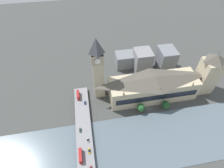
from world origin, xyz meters
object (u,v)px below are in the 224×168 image
victoria_tower (208,73)px  double_decker_bus_rear (78,95)px  car_northbound_tail (89,151)px  car_southbound_lead (80,130)px  double_decker_bus_lead (80,155)px  parliament_hall (153,87)px  clock_tower (98,68)px  road_bridge (85,150)px  car_southbound_mid (85,103)px  car_northbound_lead (88,140)px

victoria_tower → double_decker_bus_rear: victoria_tower is taller
car_northbound_tail → car_southbound_lead: car_southbound_lead is taller
double_decker_bus_lead → car_southbound_lead: 23.77m
parliament_hall → clock_tower: clock_tower is taller
road_bridge → car_southbound_mid: size_ratio=34.08×
road_bridge → clock_tower: bearing=-18.3°
car_northbound_lead → victoria_tower: bearing=-72.1°
double_decker_bus_lead → car_southbound_lead: size_ratio=2.56×
road_bridge → parliament_hall: bearing=-56.7°
road_bridge → double_decker_bus_rear: bearing=2.7°
clock_tower → car_southbound_lead: clock_tower is taller
double_decker_bus_rear → parliament_hall: bearing=-96.5°
double_decker_bus_lead → car_northbound_tail: size_ratio=2.39×
car_northbound_lead → car_northbound_tail: 9.61m
clock_tower → car_northbound_tail: 73.73m
clock_tower → double_decker_bus_lead: bearing=160.4°
parliament_hall → road_bridge: parliament_hall is taller
parliament_hall → car_northbound_lead: (-41.87, 71.89, -9.75)m
road_bridge → car_northbound_lead: (7.39, -3.06, 1.55)m
car_northbound_tail → clock_tower: bearing=-14.8°
car_southbound_mid → car_southbound_lead: bearing=167.9°
car_northbound_tail → car_southbound_lead: (20.26, 6.39, 0.04)m
clock_tower → car_northbound_lead: clock_tower is taller
parliament_hall → double_decker_bus_lead: 96.17m
victoria_tower → road_bridge: size_ratio=0.37×
double_decker_bus_lead → car_southbound_lead: double_decker_bus_lead is taller
parliament_hall → double_decker_bus_lead: size_ratio=7.95×
clock_tower → victoria_tower: bearing=-96.2°
double_decker_bus_lead → car_northbound_tail: bearing=-64.6°
car_northbound_tail → parliament_hall: bearing=-54.2°
parliament_hall → car_northbound_tail: size_ratio=19.01×
car_southbound_mid → clock_tower: bearing=-51.2°
double_decker_bus_rear → car_northbound_lead: 51.13m
double_decker_bus_rear → car_southbound_mid: double_decker_bus_rear is taller
car_northbound_tail → car_southbound_mid: size_ratio=1.16×
double_decker_bus_rear → car_northbound_lead: (-50.75, -5.81, -2.04)m
car_northbound_tail → victoria_tower: bearing=-68.3°
clock_tower → car_southbound_mid: size_ratio=17.13×
road_bridge → double_decker_bus_lead: double_decker_bus_lead is taller
clock_tower → car_northbound_lead: (-54.23, 17.29, -32.79)m
double_decker_bus_rear → car_southbound_lead: (-40.09, 0.12, -2.06)m
victoria_tower → road_bridge: (-49.31, 133.06, -20.70)m
road_bridge → car_northbound_lead: car_northbound_lead is taller
car_southbound_mid → victoria_tower: bearing=-89.5°
victoria_tower → road_bridge: victoria_tower is taller
victoria_tower → road_bridge: 143.40m
double_decker_bus_rear → car_northbound_lead: bearing=-173.5°
parliament_hall → car_southbound_lead: (-31.20, 77.82, -9.77)m
parliament_hall → car_northbound_tail: 88.58m
car_northbound_lead → car_southbound_lead: bearing=29.1°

